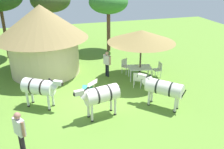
{
  "coord_description": "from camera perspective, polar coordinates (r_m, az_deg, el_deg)",
  "views": [
    {
      "loc": [
        -2.2,
        -10.78,
        6.2
      ],
      "look_at": [
        1.1,
        0.62,
        1.0
      ],
      "focal_mm": 40.05,
      "sensor_mm": 36.0,
      "label": 1
    }
  ],
  "objects": [
    {
      "name": "patio_dining_table",
      "position": [
        14.71,
        6.4,
        1.37
      ],
      "size": [
        1.46,
        1.13,
        0.74
      ],
      "rotation": [
        0.0,
        0.0,
        -0.2
      ],
      "color": "silver",
      "rests_on": "ground_plane"
    },
    {
      "name": "striped_lounge_chair",
      "position": [
        13.4,
        -5.19,
        -2.78
      ],
      "size": [
        0.92,
        0.72,
        0.62
      ],
      "rotation": [
        0.0,
        0.0,
        1.31
      ],
      "color": "#2FA57E",
      "rests_on": "ground_plane"
    },
    {
      "name": "thatched_hut",
      "position": [
        15.6,
        -15.56,
        8.58
      ],
      "size": [
        5.44,
        5.44,
        4.17
      ],
      "rotation": [
        0.0,
        0.0,
        3.65
      ],
      "color": "beige",
      "rests_on": "ground_plane"
    },
    {
      "name": "zebra_toward_hut",
      "position": [
        11.8,
        11.58,
        -3.03
      ],
      "size": [
        1.81,
        1.87,
        1.53
      ],
      "rotation": [
        0.0,
        0.0,
        0.76
      ],
      "color": "silver",
      "rests_on": "ground_plane"
    },
    {
      "name": "zebra_nearest_camera",
      "position": [
        12.05,
        -16.18,
        -2.8
      ],
      "size": [
        1.9,
        1.43,
        1.56
      ],
      "rotation": [
        0.0,
        0.0,
        4.14
      ],
      "color": "silver",
      "rests_on": "ground_plane"
    },
    {
      "name": "ground_plane",
      "position": [
        12.63,
        -4.03,
        -5.8
      ],
      "size": [
        36.0,
        36.0,
        0.0
      ],
      "primitive_type": "plane",
      "color": "olive"
    },
    {
      "name": "patio_chair_near_lawn",
      "position": [
        15.23,
        10.56,
        1.35
      ],
      "size": [
        0.43,
        0.44,
        0.9
      ],
      "rotation": [
        0.0,
        0.0,
        1.56
      ],
      "color": "silver",
      "rests_on": "ground_plane"
    },
    {
      "name": "acacia_tree_far_lawn",
      "position": [
        19.11,
        -0.82,
        16.17
      ],
      "size": [
        2.9,
        2.9,
        4.61
      ],
      "color": "brown",
      "rests_on": "ground_plane"
    },
    {
      "name": "patio_chair_west_end",
      "position": [
        13.68,
        5.84,
        -0.99
      ],
      "size": [
        0.59,
        0.58,
        0.9
      ],
      "rotation": [
        0.0,
        0.0,
        -0.49
      ],
      "color": "white",
      "rests_on": "ground_plane"
    },
    {
      "name": "standing_watcher",
      "position": [
        9.29,
        -20.32,
        -11.77
      ],
      "size": [
        0.43,
        0.54,
        1.72
      ],
      "rotation": [
        0.0,
        0.0,
        -1.01
      ],
      "color": "black",
      "rests_on": "ground_plane"
    },
    {
      "name": "patio_chair_near_hut",
      "position": [
        15.51,
        3.06,
        2.15
      ],
      "size": [
        0.58,
        0.57,
        0.9
      ],
      "rotation": [
        0.0,
        0.0,
        -2.68
      ],
      "color": "silver",
      "rests_on": "ground_plane"
    },
    {
      "name": "guest_beside_umbrella",
      "position": [
        14.84,
        -1.13,
        2.93
      ],
      "size": [
        0.39,
        0.49,
        1.57
      ],
      "rotation": [
        0.0,
        0.0,
        5.28
      ],
      "color": "black",
      "rests_on": "ground_plane"
    },
    {
      "name": "shade_umbrella",
      "position": [
        14.1,
        6.75,
        8.68
      ],
      "size": [
        3.82,
        3.82,
        2.94
      ],
      "color": "#47392E",
      "rests_on": "ground_plane"
    },
    {
      "name": "zebra_by_umbrella",
      "position": [
        10.81,
        -2.63,
        -4.71
      ],
      "size": [
        2.14,
        1.0,
        1.6
      ],
      "rotation": [
        0.0,
        0.0,
        1.78
      ],
      "color": "silver",
      "rests_on": "ground_plane"
    },
    {
      "name": "acacia_tree_left_background",
      "position": [
        19.6,
        -13.86,
        16.11
      ],
      "size": [
        2.92,
        2.92,
        4.74
      ],
      "color": "#4F4119",
      "rests_on": "ground_plane"
    }
  ]
}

